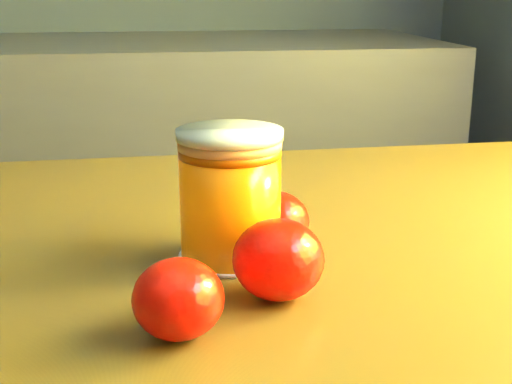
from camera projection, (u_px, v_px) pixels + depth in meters
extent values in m
cube|color=brown|center=(282.00, 287.00, 0.58)|extent=(1.11, 0.78, 0.04)
cylinder|color=#DF6704|center=(230.00, 204.00, 0.57)|extent=(0.08, 0.08, 0.09)
cylinder|color=#E99F5F|center=(230.00, 143.00, 0.56)|extent=(0.08, 0.08, 0.01)
cylinder|color=silver|center=(230.00, 135.00, 0.56)|extent=(0.08, 0.08, 0.01)
ellipsoid|color=#FF1405|center=(278.00, 259.00, 0.51)|extent=(0.07, 0.07, 0.06)
ellipsoid|color=#FF1405|center=(275.00, 222.00, 0.60)|extent=(0.07, 0.07, 0.05)
ellipsoid|color=#FF1405|center=(178.00, 299.00, 0.45)|extent=(0.06, 0.06, 0.05)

